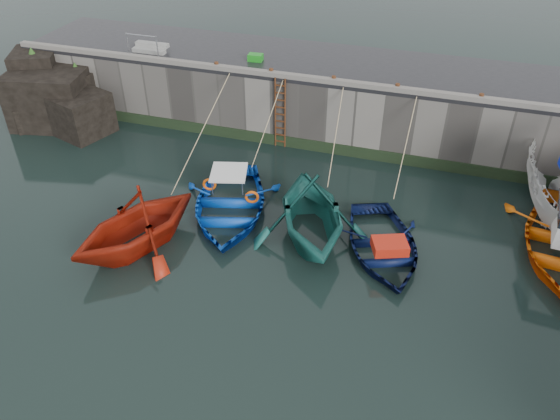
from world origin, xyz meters
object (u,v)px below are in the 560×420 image
(boat_near_blacktrim, at_px, (310,236))
(fish_crate, at_px, (255,57))
(bollard_a, at_px, (217,65))
(boat_near_blue, at_px, (229,212))
(bollard_e, at_px, (481,97))
(ladder, at_px, (280,114))
(bollard_c, at_px, (334,79))
(boat_near_navy, at_px, (381,251))
(bollard_d, at_px, (397,87))
(bollard_b, at_px, (271,72))
(boat_near_white, at_px, (140,246))

(boat_near_blacktrim, distance_m, fish_crate, 9.52)
(boat_near_blacktrim, distance_m, bollard_a, 9.25)
(boat_near_blue, xyz_separation_m, bollard_e, (8.29, 5.73, 3.30))
(fish_crate, distance_m, bollard_e, 9.80)
(boat_near_blue, bearing_deg, bollard_a, 99.80)
(ladder, relative_size, bollard_c, 11.43)
(boat_near_navy, distance_m, bollard_a, 11.07)
(boat_near_blacktrim, height_order, boat_near_navy, boat_near_blacktrim)
(bollard_d, bearing_deg, boat_near_blacktrim, -106.23)
(ladder, relative_size, bollard_a, 11.43)
(boat_near_blacktrim, height_order, bollard_d, bollard_d)
(bollard_a, bearing_deg, ladder, -6.38)
(boat_near_blue, height_order, boat_near_blacktrim, boat_near_blacktrim)
(bollard_a, distance_m, bollard_b, 2.50)
(boat_near_navy, distance_m, bollard_d, 7.11)
(boat_near_navy, height_order, bollard_d, bollard_d)
(bollard_c, bearing_deg, ladder, -171.33)
(boat_near_blue, height_order, bollard_e, bollard_e)
(bollard_a, distance_m, bollard_d, 7.80)
(bollard_a, bearing_deg, fish_crate, 46.56)
(boat_near_navy, height_order, bollard_b, bollard_b)
(bollard_e, bearing_deg, boat_near_white, -140.87)
(ladder, height_order, bollard_e, bollard_e)
(bollard_e, bearing_deg, bollard_a, 180.00)
(bollard_c, relative_size, bollard_e, 1.00)
(bollard_a, bearing_deg, bollard_c, 0.00)
(bollard_b, distance_m, bollard_e, 8.50)
(boat_near_white, bearing_deg, bollard_d, 73.91)
(boat_near_blacktrim, bearing_deg, boat_near_blue, 147.91)
(bollard_a, height_order, bollard_e, same)
(boat_near_blacktrim, distance_m, bollard_c, 7.09)
(boat_near_white, distance_m, boat_near_blacktrim, 5.94)
(fish_crate, xyz_separation_m, bollard_e, (9.70, -1.37, -0.01))
(bollard_c, bearing_deg, boat_near_blacktrim, -82.80)
(bollard_c, xyz_separation_m, bollard_d, (2.60, 0.00, 0.00))
(boat_near_white, relative_size, bollard_a, 17.23)
(boat_near_navy, bearing_deg, bollard_d, 75.26)
(bollard_a, bearing_deg, boat_near_blue, -64.67)
(boat_near_blue, xyz_separation_m, boat_near_navy, (5.81, -0.53, 0.00))
(bollard_b, bearing_deg, boat_near_blacktrim, -60.75)
(fish_crate, height_order, bollard_a, fish_crate)
(boat_near_blue, xyz_separation_m, boat_near_blacktrim, (3.28, -0.50, 0.00))
(fish_crate, distance_m, bollard_a, 1.89)
(boat_near_navy, bearing_deg, boat_near_blacktrim, 158.00)
(fish_crate, distance_m, bollard_d, 6.64)
(boat_near_blacktrim, height_order, bollard_b, bollard_b)
(boat_near_navy, height_order, bollard_c, bollard_c)
(ladder, height_order, fish_crate, fish_crate)
(boat_near_navy, xyz_separation_m, bollard_b, (-6.02, 6.26, 3.30))
(ladder, xyz_separation_m, boat_near_navy, (5.52, -5.92, -1.59))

